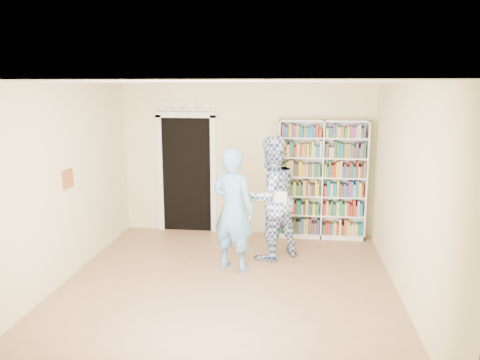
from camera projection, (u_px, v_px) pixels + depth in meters
The scene contains 11 objects.
floor at pixel (226, 288), 6.25m from camera, with size 5.00×5.00×0.00m, color #926646.
ceiling at pixel (225, 82), 5.72m from camera, with size 5.00×5.00×0.00m, color white.
wall_back at pixel (246, 160), 8.42m from camera, with size 4.50×4.50×0.00m, color beige.
wall_left at pixel (60, 185), 6.25m from camera, with size 5.00×5.00×0.00m, color beige.
wall_right at pixel (407, 194), 5.73m from camera, with size 5.00×5.00×0.00m, color beige.
bookshelf at pixel (322, 179), 8.17m from camera, with size 1.52×0.28×2.09m.
doorway at pixel (187, 168), 8.56m from camera, with size 1.10×0.08×2.43m.
wall_art at pixel (68, 179), 6.43m from camera, with size 0.03×0.25×0.25m, color maroon.
man_blue at pixel (233, 210), 6.77m from camera, with size 0.66×0.43×1.80m, color #609ED7.
man_plaid at pixel (271, 198), 7.21m from camera, with size 0.93×0.72×1.91m, color navy.
paper_sheet at pixel (280, 201), 6.95m from camera, with size 0.21×0.01×0.29m, color white.
Camera 1 is at (0.88, -5.78, 2.65)m, focal length 35.00 mm.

